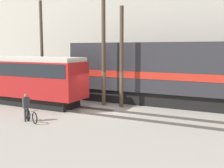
% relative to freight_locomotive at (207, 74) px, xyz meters
% --- Properties ---
extents(ground_plane, '(120.00, 120.00, 0.00)m').
position_rel_freight_locomotive_xyz_m(ground_plane, '(-6.03, -3.63, -2.41)').
color(ground_plane, '#9E998C').
extents(track_near, '(60.00, 1.50, 0.14)m').
position_rel_freight_locomotive_xyz_m(track_near, '(-6.03, -4.60, -2.34)').
color(track_near, '#47423D').
rests_on(track_near, ground).
extents(track_far, '(60.00, 1.51, 0.14)m').
position_rel_freight_locomotive_xyz_m(track_far, '(-6.03, -0.00, -2.34)').
color(track_far, '#47423D').
rests_on(track_far, ground).
extents(building_backdrop, '(43.96, 6.00, 10.89)m').
position_rel_freight_locomotive_xyz_m(building_backdrop, '(-6.03, 6.93, 3.03)').
color(building_backdrop, beige).
rests_on(building_backdrop, ground).
extents(freight_locomotive, '(20.37, 3.04, 5.19)m').
position_rel_freight_locomotive_xyz_m(freight_locomotive, '(0.00, 0.00, 0.00)').
color(freight_locomotive, black).
rests_on(freight_locomotive, ground).
extents(streetcar, '(10.18, 2.54, 3.54)m').
position_rel_freight_locomotive_xyz_m(streetcar, '(-12.54, -4.60, -0.39)').
color(streetcar, black).
rests_on(streetcar, ground).
extents(bicycle, '(1.54, 0.79, 0.73)m').
position_rel_freight_locomotive_xyz_m(bicycle, '(-8.26, -8.35, -2.07)').
color(bicycle, black).
rests_on(bicycle, ground).
extents(person, '(0.35, 0.42, 1.60)m').
position_rel_freight_locomotive_xyz_m(person, '(-8.63, -8.33, -1.45)').
color(person, '#333333').
rests_on(person, ground).
extents(utility_pole_left, '(0.25, 0.25, 7.92)m').
position_rel_freight_locomotive_xyz_m(utility_pole_left, '(-12.56, -2.30, 1.55)').
color(utility_pole_left, '#4C3D2D').
rests_on(utility_pole_left, ground).
extents(utility_pole_center, '(0.29, 0.29, 8.87)m').
position_rel_freight_locomotive_xyz_m(utility_pole_center, '(-6.86, -2.30, 2.02)').
color(utility_pole_center, '#4C3D2D').
rests_on(utility_pole_center, ground).
extents(utility_pole_right, '(0.28, 0.28, 7.05)m').
position_rel_freight_locomotive_xyz_m(utility_pole_right, '(-5.43, -2.30, 1.11)').
color(utility_pole_right, '#4C3D2D').
rests_on(utility_pole_right, ground).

